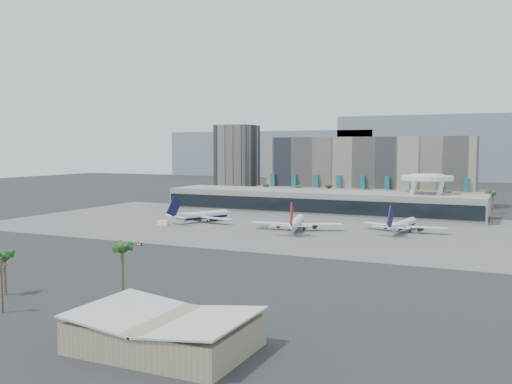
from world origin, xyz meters
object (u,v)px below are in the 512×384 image
at_px(utility_pole, 1,280).
at_px(airliner_right, 403,225).
at_px(service_vehicle_b, 264,227).
at_px(service_vehicle_a, 163,223).
at_px(airliner_centre, 297,222).
at_px(taxiway_sign, 139,244).
at_px(airliner_left, 202,215).

bearing_deg(utility_pole, airliner_right, 70.04).
bearing_deg(service_vehicle_b, service_vehicle_a, -167.69).
xyz_separation_m(airliner_centre, airliner_right, (41.92, 13.97, -0.25)).
distance_m(airliner_centre, taxiway_sign, 70.21).
bearing_deg(utility_pole, taxiway_sign, 106.69).
bearing_deg(airliner_left, airliner_right, 28.40).
bearing_deg(service_vehicle_b, utility_pole, -89.92).
bearing_deg(airliner_left, service_vehicle_a, -96.38).
bearing_deg(service_vehicle_a, airliner_left, 49.88).
relative_size(airliner_right, service_vehicle_b, 11.51).
height_order(airliner_left, service_vehicle_b, airliner_left).
relative_size(airliner_centre, service_vehicle_a, 8.46).
bearing_deg(service_vehicle_a, taxiway_sign, -74.62).
xyz_separation_m(utility_pole, taxiway_sign, (-24.35, 81.21, -6.65)).
relative_size(airliner_left, taxiway_sign, 16.04).
bearing_deg(airliner_centre, airliner_left, 157.79).
bearing_deg(service_vehicle_a, airliner_right, 3.78).
bearing_deg(airliner_left, taxiway_sign, -55.35).
xyz_separation_m(airliner_left, airliner_right, (92.32, 6.63, -0.04)).
bearing_deg(utility_pole, service_vehicle_a, 109.84).
distance_m(airliner_right, service_vehicle_a, 105.54).
relative_size(airliner_left, service_vehicle_a, 7.54).
relative_size(service_vehicle_b, taxiway_sign, 1.47).
bearing_deg(utility_pole, airliner_left, 103.89).
xyz_separation_m(utility_pole, airliner_centre, (13.97, 139.97, -3.64)).
bearing_deg(airliner_right, taxiway_sign, -130.79).
bearing_deg(taxiway_sign, airliner_centre, 54.01).
bearing_deg(taxiway_sign, utility_pole, -76.19).
xyz_separation_m(airliner_left, service_vehicle_a, (-10.40, -17.53, -2.14)).
bearing_deg(airliner_left, utility_pole, -51.82).
bearing_deg(airliner_left, service_vehicle_b, 12.66).
height_order(utility_pole, airliner_left, airliner_left).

